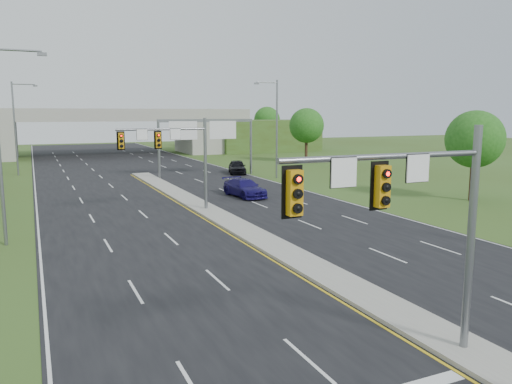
{
  "coord_description": "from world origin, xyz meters",
  "views": [
    {
      "loc": [
        -11.85,
        -10.61,
        7.33
      ],
      "look_at": [
        -0.6,
        14.38,
        3.0
      ],
      "focal_mm": 35.0,
      "sensor_mm": 36.0,
      "label": 1
    }
  ],
  "objects_px": {
    "sign_gantry": "(205,132)",
    "car_far_c": "(237,167)",
    "overpass": "(105,135)",
    "car_far_b": "(245,188)",
    "signal_mast_near": "(416,209)",
    "signal_mast_far": "(176,149)"
  },
  "relations": [
    {
      "from": "overpass",
      "to": "car_far_b",
      "type": "height_order",
      "value": "overpass"
    },
    {
      "from": "signal_mast_far",
      "to": "car_far_c",
      "type": "xyz_separation_m",
      "value": [
        13.26,
        20.87,
        -3.87
      ]
    },
    {
      "from": "car_far_b",
      "to": "car_far_c",
      "type": "relative_size",
      "value": 1.1
    },
    {
      "from": "car_far_b",
      "to": "signal_mast_near",
      "type": "bearing_deg",
      "value": -109.57
    },
    {
      "from": "overpass",
      "to": "car_far_b",
      "type": "relative_size",
      "value": 14.87
    },
    {
      "from": "sign_gantry",
      "to": "overpass",
      "type": "height_order",
      "value": "overpass"
    },
    {
      "from": "overpass",
      "to": "car_far_c",
      "type": "xyz_separation_m",
      "value": [
        11.0,
        -34.2,
        -2.7
      ]
    },
    {
      "from": "signal_mast_near",
      "to": "sign_gantry",
      "type": "relative_size",
      "value": 0.6
    },
    {
      "from": "signal_mast_near",
      "to": "car_far_c",
      "type": "xyz_separation_m",
      "value": [
        13.26,
        45.87,
        -3.87
      ]
    },
    {
      "from": "overpass",
      "to": "car_far_b",
      "type": "distance_m",
      "value": 50.7
    },
    {
      "from": "overpass",
      "to": "signal_mast_near",
      "type": "bearing_deg",
      "value": -91.62
    },
    {
      "from": "signal_mast_near",
      "to": "car_far_c",
      "type": "bearing_deg",
      "value": 73.87
    },
    {
      "from": "overpass",
      "to": "car_far_c",
      "type": "height_order",
      "value": "overpass"
    },
    {
      "from": "signal_mast_near",
      "to": "overpass",
      "type": "xyz_separation_m",
      "value": [
        2.26,
        80.07,
        -1.17
      ]
    },
    {
      "from": "signal_mast_near",
      "to": "car_far_b",
      "type": "bearing_deg",
      "value": 75.99
    },
    {
      "from": "sign_gantry",
      "to": "car_far_c",
      "type": "distance_m",
      "value": 6.22
    },
    {
      "from": "signal_mast_near",
      "to": "overpass",
      "type": "bearing_deg",
      "value": 88.38
    },
    {
      "from": "signal_mast_far",
      "to": "sign_gantry",
      "type": "bearing_deg",
      "value": 65.89
    },
    {
      "from": "signal_mast_near",
      "to": "car_far_c",
      "type": "height_order",
      "value": "signal_mast_near"
    },
    {
      "from": "signal_mast_far",
      "to": "car_far_b",
      "type": "height_order",
      "value": "signal_mast_far"
    },
    {
      "from": "sign_gantry",
      "to": "car_far_c",
      "type": "height_order",
      "value": "sign_gantry"
    },
    {
      "from": "car_far_b",
      "to": "car_far_c",
      "type": "distance_m",
      "value": 17.19
    }
  ]
}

